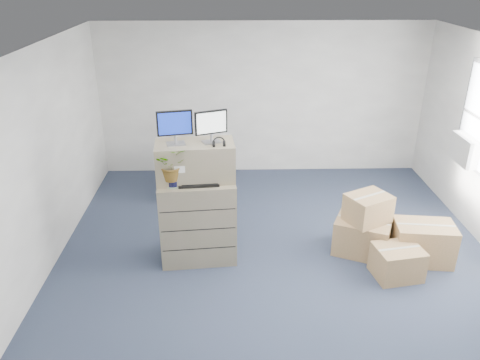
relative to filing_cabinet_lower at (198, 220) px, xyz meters
name	(u,v)px	position (x,y,z in m)	size (l,w,h in m)	color
ground	(279,277)	(1.06, -0.52, -0.58)	(7.00, 7.00, 0.00)	#21283C
wall_back	(263,100)	(1.06, 2.99, 0.82)	(6.00, 0.02, 2.80)	#B8B5AF
ac_unit	(467,150)	(3.93, 0.88, 0.62)	(0.24, 0.60, 0.40)	silver
filing_cabinet_lower	(198,220)	(0.00, 0.00, 0.00)	(0.99, 0.60, 1.15)	gray
filing_cabinet_upper	(195,161)	(-0.01, 0.05, 0.82)	(0.99, 0.49, 0.49)	gray
monitor_left	(175,126)	(-0.23, 0.01, 1.31)	(0.43, 0.21, 0.43)	#99999E
monitor_right	(211,125)	(0.21, 0.07, 1.30)	(0.40, 0.23, 0.41)	#99999E
headphones	(219,143)	(0.30, -0.06, 1.11)	(0.16, 0.16, 0.02)	black
keyboard	(199,184)	(0.04, -0.12, 0.59)	(0.51, 0.21, 0.03)	black
mouse	(222,182)	(0.34, -0.08, 0.60)	(0.10, 0.07, 0.04)	silver
water_bottle	(204,169)	(0.10, 0.03, 0.72)	(0.08, 0.08, 0.29)	#94959C
phone_dock	(194,177)	(-0.03, 0.01, 0.63)	(0.07, 0.06, 0.15)	silver
external_drive	(223,174)	(0.35, 0.12, 0.61)	(0.24, 0.18, 0.07)	black
tissue_box	(222,167)	(0.33, 0.16, 0.69)	(0.24, 0.12, 0.09)	#40A2DA
potted_plant	(172,168)	(-0.28, -0.15, 0.82)	(0.48, 0.51, 0.42)	#8CA887
office_chair	(189,171)	(-0.27, 1.98, -0.16)	(0.82, 0.77, 0.84)	slate
cardboard_boxes	(390,239)	(2.58, -0.12, -0.26)	(1.62, 1.26, 0.88)	olive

